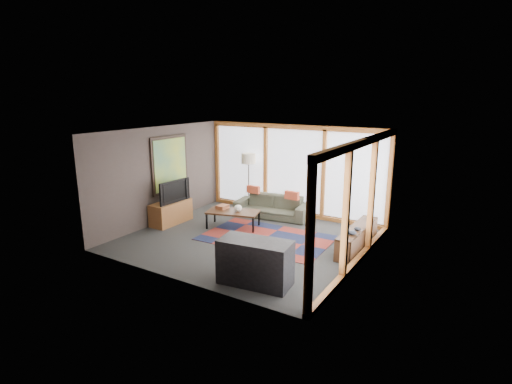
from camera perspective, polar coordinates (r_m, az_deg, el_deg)
The scene contains 17 objects.
ground at distance 9.73m, azimuth -1.24°, elevation -6.79°, with size 5.50×5.50×0.00m, color #292927.
room_envelope at distance 9.52m, azimuth 3.05°, elevation 2.40°, with size 5.52×5.02×2.62m.
rug at distance 9.82m, azimuth 1.48°, elevation -6.55°, with size 3.05×1.96×0.01m, color maroon.
sofa at distance 11.37m, azimuth 2.33°, elevation -2.07°, with size 2.10×0.82×0.61m, color #333527.
pillow_left at distance 11.59m, azimuth -0.40°, elevation 0.37°, with size 0.40×0.12×0.22m, color #BB4629.
pillow_right at distance 10.95m, azimuth 5.15°, elevation -0.48°, with size 0.41×0.12×0.22m, color #BB4629.
floor_lamp at distance 12.00m, azimuth -1.06°, elevation 1.50°, with size 0.43×0.43×1.71m, color black, non-canonical shape.
coffee_table at distance 10.52m, azimuth -3.29°, elevation -3.90°, with size 1.33×0.67×0.44m, color #341E11, non-canonical shape.
book_stack at distance 10.67m, azimuth -4.81°, elevation -2.14°, with size 0.24×0.30×0.10m, color brown.
vase at distance 10.40m, azimuth -2.59°, elevation -2.31°, with size 0.21×0.21×0.18m, color beige.
bookshelf at distance 9.41m, azimuth 14.27°, elevation -6.35°, with size 0.36×2.00×0.50m, color #341E11, non-canonical shape.
bowl_a at distance 8.82m, azimuth 13.58°, elevation -5.65°, with size 0.19×0.19×0.09m, color black.
bowl_b at distance 9.12m, azimuth 14.28°, elevation -5.08°, with size 0.16×0.16×0.08m, color black.
shelf_picture at distance 9.93m, azimuth 16.07°, elevation -2.68°, with size 0.04×0.30×0.39m, color black.
tv_console at distance 11.07m, azimuth -12.05°, elevation -2.86°, with size 0.50×1.20×0.60m, color brown.
television at distance 10.88m, azimuth -11.91°, elevation 0.15°, with size 1.05×0.14×0.60m, color black.
bar_counter at distance 7.45m, azimuth -0.11°, elevation -10.00°, with size 1.33×0.62×0.85m, color black.
Camera 1 is at (4.94, -7.64, 3.45)m, focal length 28.00 mm.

